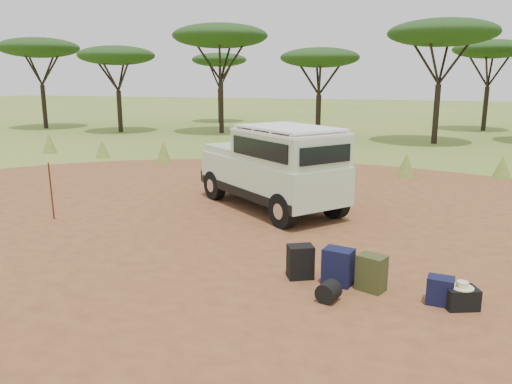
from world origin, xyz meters
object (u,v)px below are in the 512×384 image
(walking_staff, at_px, (51,192))
(backpack_navy, at_px, (338,267))
(duffel_navy, at_px, (440,291))
(safari_vehicle, at_px, (274,169))
(backpack_olive, at_px, (371,273))
(backpack_black, at_px, (300,262))
(hard_case, at_px, (461,298))

(walking_staff, height_order, backpack_navy, walking_staff)
(backpack_navy, relative_size, duffel_navy, 1.43)
(walking_staff, bearing_deg, backpack_navy, -52.12)
(safari_vehicle, distance_m, walking_staff, 5.21)
(safari_vehicle, bearing_deg, duffel_navy, -10.28)
(backpack_olive, height_order, duffel_navy, backpack_olive)
(backpack_black, height_order, hard_case, backpack_black)
(hard_case, bearing_deg, safari_vehicle, 110.55)
(backpack_black, xyz_separation_m, hard_case, (2.43, -0.36, -0.12))
(safari_vehicle, relative_size, duffel_navy, 10.67)
(duffel_navy, bearing_deg, backpack_navy, 176.79)
(safari_vehicle, bearing_deg, walking_staff, -110.57)
(hard_case, bearing_deg, backpack_navy, 148.66)
(safari_vehicle, height_order, backpack_black, safari_vehicle)
(walking_staff, distance_m, hard_case, 8.78)
(backpack_olive, distance_m, hard_case, 1.30)
(safari_vehicle, height_order, walking_staff, safari_vehicle)
(backpack_black, bearing_deg, backpack_navy, -33.40)
(walking_staff, distance_m, backpack_black, 6.33)
(duffel_navy, relative_size, hard_case, 0.93)
(backpack_navy, height_order, hard_case, backpack_navy)
(walking_staff, relative_size, hard_case, 3.29)
(safari_vehicle, relative_size, backpack_navy, 7.46)
(walking_staff, xyz_separation_m, backpack_navy, (6.77, -1.51, -0.40))
(safari_vehicle, bearing_deg, backpack_olive, -17.50)
(hard_case, bearing_deg, backpack_black, 149.58)
(safari_vehicle, relative_size, hard_case, 9.97)
(walking_staff, height_order, duffel_navy, walking_staff)
(safari_vehicle, distance_m, backpack_olive, 5.14)
(duffel_navy, xyz_separation_m, hard_case, (0.28, -0.05, -0.05))
(safari_vehicle, xyz_separation_m, backpack_black, (1.67, -4.10, -0.74))
(safari_vehicle, bearing_deg, backpack_black, -29.03)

